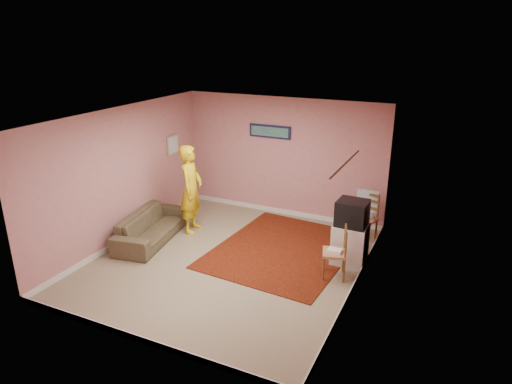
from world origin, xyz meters
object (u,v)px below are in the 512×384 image
at_px(chair_a, 364,213).
at_px(chair_b, 335,247).
at_px(person, 191,189).
at_px(tv_cabinet, 350,244).
at_px(sofa, 151,226).
at_px(crt_tv, 352,213).

relative_size(chair_a, chair_b, 1.07).
height_order(chair_a, person, person).
bearing_deg(chair_b, tv_cabinet, 152.28).
distance_m(chair_b, sofa, 3.65).
height_order(tv_cabinet, sofa, tv_cabinet).
bearing_deg(person, tv_cabinet, -102.58).
bearing_deg(crt_tv, sofa, -167.27).
bearing_deg(crt_tv, tv_cabinet, -0.00).
bearing_deg(crt_tv, chair_a, 90.30).
bearing_deg(tv_cabinet, chair_b, -101.15).
bearing_deg(tv_cabinet, chair_a, 88.66).
bearing_deg(sofa, person, -44.71).
bearing_deg(chair_a, sofa, -140.12).
xyz_separation_m(chair_b, sofa, (-3.63, -0.13, -0.27)).
bearing_deg(chair_a, tv_cabinet, -75.45).
bearing_deg(chair_b, person, -117.11).
height_order(sofa, person, person).
xyz_separation_m(tv_cabinet, chair_b, (-0.12, -0.58, 0.18)).
bearing_deg(chair_b, crt_tv, 152.78).
height_order(chair_a, sofa, chair_a).
bearing_deg(tv_cabinet, crt_tv, 178.05).
relative_size(chair_b, sofa, 0.26).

